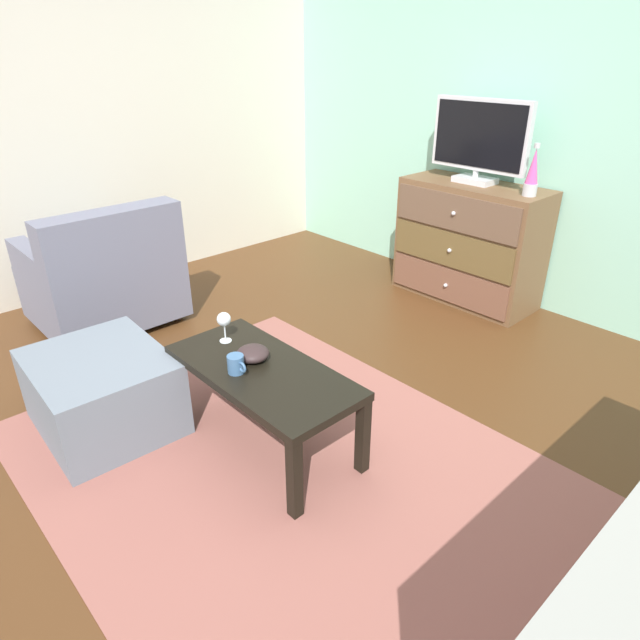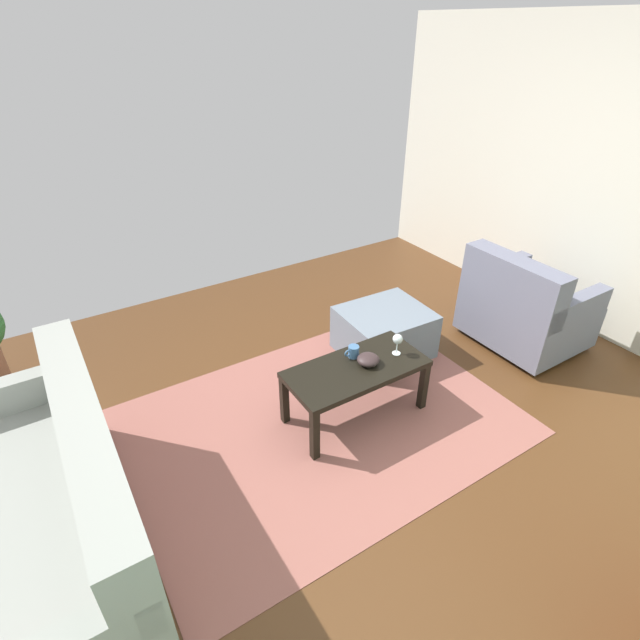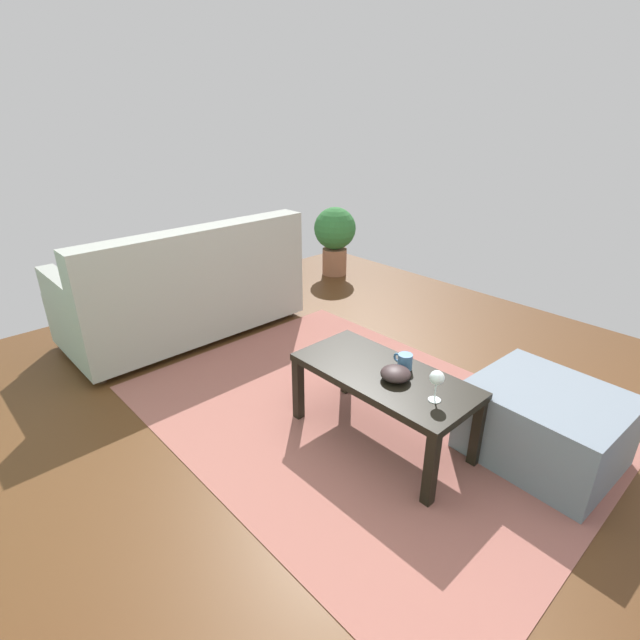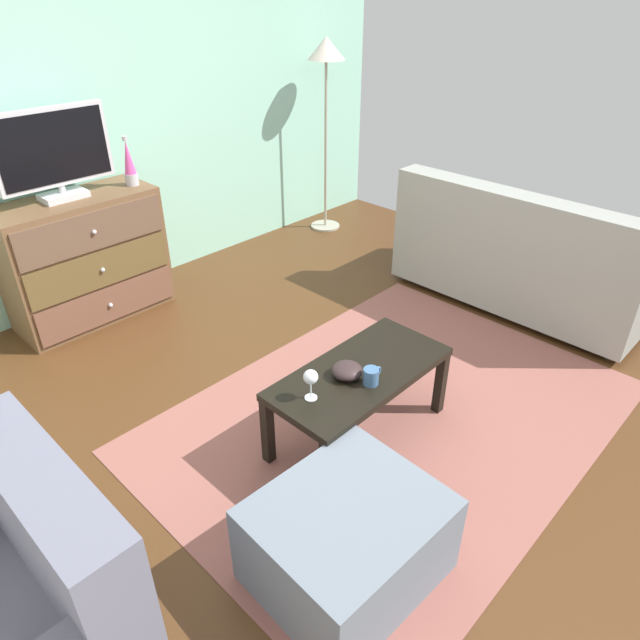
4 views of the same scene
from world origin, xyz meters
TOP-DOWN VIEW (x-y plane):
  - ground_plane at (0.00, 0.00)m, footprint 5.60×5.19m
  - wall_accent_rear at (0.00, 2.35)m, footprint 5.60×0.12m
  - area_rug at (0.20, -0.20)m, footprint 2.60×1.90m
  - dresser at (-0.39, 2.04)m, footprint 1.05×0.49m
  - tv at (-0.42, 2.07)m, footprint 0.73×0.18m
  - lava_lamp at (0.03, 2.00)m, footprint 0.09×0.09m
  - coffee_table at (-0.04, -0.15)m, footprint 0.97×0.46m
  - wine_glass at (-0.37, -0.12)m, footprint 0.07×0.07m
  - mug at (-0.09, -0.25)m, footprint 0.11×0.08m
  - bowl_decorative at (-0.13, -0.13)m, footprint 0.15×0.15m
  - couch_large at (1.88, -0.05)m, footprint 0.85×1.78m
  - armchair at (-1.78, -0.14)m, footprint 0.80×0.88m
  - ottoman at (-0.70, -0.65)m, footprint 0.73×0.63m
  - standing_lamp at (1.97, 1.99)m, footprint 0.32×0.32m

SIDE VIEW (x-z plane):
  - ground_plane at x=0.00m, z-range -0.05..0.00m
  - area_rug at x=0.20m, z-range 0.00..0.01m
  - ottoman at x=-0.70m, z-range 0.00..0.39m
  - armchair at x=-1.78m, z-range -0.08..0.77m
  - couch_large at x=1.88m, z-range -0.10..0.80m
  - coffee_table at x=-0.04m, z-range 0.15..0.58m
  - dresser at x=-0.39m, z-range 0.00..0.87m
  - bowl_decorative at x=-0.13m, z-range 0.42..0.49m
  - mug at x=-0.09m, z-range 0.42..0.51m
  - wine_glass at x=-0.37m, z-range 0.46..0.62m
  - lava_lamp at x=0.03m, z-range 0.85..1.18m
  - tv at x=-0.42m, z-range 0.89..1.45m
  - wall_accent_rear at x=0.00m, z-range 0.00..2.52m
  - standing_lamp at x=1.97m, z-range 0.60..2.28m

